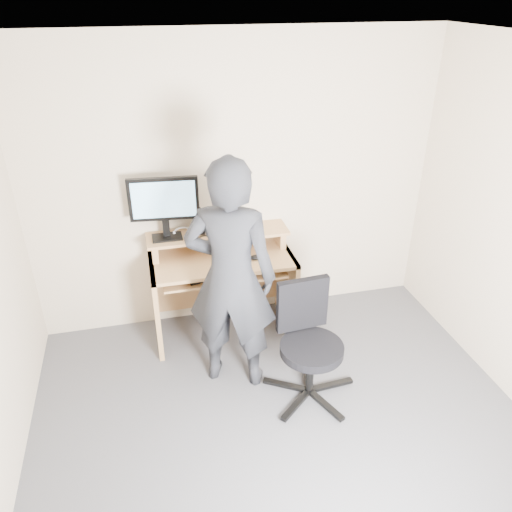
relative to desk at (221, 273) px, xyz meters
name	(u,v)px	position (x,y,z in m)	size (l,w,h in m)	color
ground	(293,453)	(0.20, -1.53, -0.55)	(3.50, 3.50, 0.00)	#535358
back_wall	(237,187)	(0.20, 0.22, 0.70)	(3.50, 0.02, 2.50)	beige
ceiling	(314,53)	(0.20, -1.53, 1.95)	(3.50, 3.50, 0.02)	white
desk	(221,273)	(0.00, 0.00, 0.00)	(1.20, 0.60, 0.91)	tan
monitor	(164,203)	(-0.43, 0.06, 0.68)	(0.56, 0.16, 0.53)	black
external_drive	(199,221)	(-0.15, 0.12, 0.46)	(0.07, 0.13, 0.20)	black
travel_mug	(242,220)	(0.21, 0.10, 0.45)	(0.07, 0.07, 0.17)	silver
smartphone	(239,231)	(0.17, 0.04, 0.37)	(0.07, 0.13, 0.01)	black
charger	(195,238)	(-0.20, -0.03, 0.38)	(0.04, 0.04, 0.04)	black
headphones	(183,233)	(-0.29, 0.12, 0.37)	(0.16, 0.16, 0.02)	silver
keyboard	(214,273)	(-0.08, -0.17, 0.12)	(0.46, 0.18, 0.03)	black
mouse	(255,257)	(0.27, -0.18, 0.22)	(0.10, 0.06, 0.04)	black
office_chair	(308,338)	(0.47, -0.96, -0.06)	(0.69, 0.70, 0.88)	black
person	(231,278)	(-0.04, -0.68, 0.36)	(0.66, 0.44, 1.82)	black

